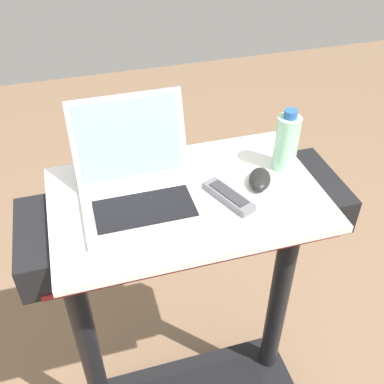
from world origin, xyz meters
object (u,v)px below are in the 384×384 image
tv_remote (229,196)px  computer_mouse (260,179)px  water_bottle (286,142)px  laptop (139,184)px

tv_remote → computer_mouse: bearing=20.6°
water_bottle → tv_remote: 0.23m
laptop → water_bottle: (0.42, 0.03, 0.04)m
laptop → computer_mouse: bearing=-7.5°
computer_mouse → water_bottle: size_ratio=0.55×
laptop → computer_mouse: laptop is taller
laptop → computer_mouse: (0.33, -0.03, -0.03)m
computer_mouse → laptop: bearing=-158.6°
computer_mouse → tv_remote: computer_mouse is taller
computer_mouse → tv_remote: bearing=-132.5°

